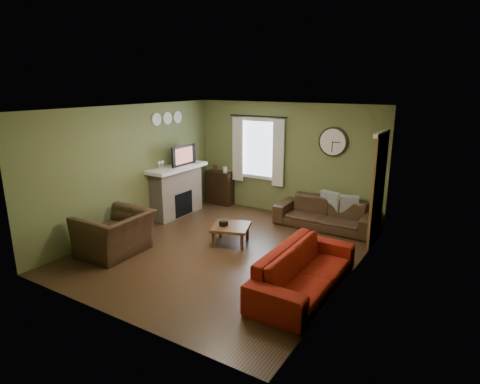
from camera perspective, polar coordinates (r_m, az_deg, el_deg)
The scene contains 31 objects.
floor at distance 7.56m, azimuth -2.26°, elevation -8.28°, with size 4.60×5.20×0.00m, color #3A2515.
ceiling at distance 6.94m, azimuth -2.49°, elevation 11.79°, with size 4.60×5.20×0.00m, color white.
wall_left at distance 8.61m, azimuth -15.19°, elevation 3.23°, with size 0.00×5.20×2.60m, color #626D3C.
wall_right at distance 6.20m, azimuth 15.56°, elevation -1.43°, with size 0.00×5.20×2.60m, color #626D3C.
wall_back at distance 9.36m, azimuth 6.59°, elevation 4.60°, with size 4.60×0.00×2.60m, color #626D3C.
wall_front at distance 5.28m, azimuth -18.39°, elevation -4.56°, with size 4.60×0.00×2.60m, color #626D3C.
fireplace at distance 9.45m, azimuth -8.99°, elevation -0.05°, with size 0.40×1.40×1.10m, color tan.
firebox at distance 9.40m, azimuth -8.05°, elevation -1.68°, with size 0.04×0.60×0.55m, color black.
mantel at distance 9.30m, azimuth -9.00°, elevation 3.43°, with size 0.58×1.60×0.08m, color white.
tv at distance 9.36m, azimuth -8.37°, elevation 4.87°, with size 0.60×0.08×0.35m, color black.
tv_screen at distance 9.30m, azimuth -8.00°, elevation 5.17°, with size 0.02×0.62×0.36m, color #994C3F.
medallion_left at distance 9.02m, azimuth -11.79°, elevation 10.08°, with size 0.28×0.28×0.03m, color white.
medallion_mid at distance 9.28m, azimuth -10.29°, elevation 10.29°, with size 0.28×0.28×0.03m, color white.
medallion_right at distance 9.54m, azimuth -8.87°, elevation 10.48°, with size 0.28×0.28×0.03m, color white.
window_pane at distance 9.62m, azimuth 2.79°, elevation 6.18°, with size 1.00×0.02×1.30m, color silver, non-canonical shape.
curtain_rod at distance 9.44m, azimuth 2.55°, elevation 10.72°, with size 0.03×0.03×1.50m, color black.
curtain_left at distance 9.82m, azimuth -0.33°, elevation 6.09°, with size 0.28×0.04×1.55m, color silver.
curtain_right at distance 9.29m, azimuth 5.46°, elevation 5.49°, with size 0.28×0.04×1.55m, color silver.
wall_clock at distance 8.83m, azimuth 13.07°, elevation 6.95°, with size 0.64×0.06×0.64m, color white, non-canonical shape.
door at distance 8.00m, azimuth 19.02°, elevation 0.18°, with size 0.05×0.90×2.10m, color brown.
bookshelf at distance 10.27m, azimuth -2.92°, elevation 0.62°, with size 0.71×0.30×0.85m, color black, non-canonical shape.
book at distance 10.22m, azimuth -2.10°, elevation 3.66°, with size 0.15×0.21×0.02m, color #4D2F18.
sofa_brown at distance 8.78m, azimuth 12.06°, elevation -3.03°, with size 2.13×0.83×0.62m, color #352315.
pillow_left at distance 8.87m, azimuth 12.73°, elevation -1.27°, with size 0.42×0.13×0.42m, color #8F9795.
pillow_right at distance 8.75m, azimuth 15.27°, elevation -1.67°, with size 0.38×0.11×0.38m, color #8F9795.
sofa_red at distance 6.15m, azimuth 9.13°, elevation -10.90°, with size 2.24×0.88×0.65m, color maroon.
armchair at distance 7.64m, azimuth -17.38°, elevation -5.64°, with size 1.19×1.04×0.77m, color #352315.
coffee_table at distance 7.80m, azimuth -1.30°, elevation -6.05°, with size 0.69×0.69×0.37m, color #4D2F18, non-canonical shape.
tissue_box at distance 7.71m, azimuth -2.36°, elevation -4.61°, with size 0.12×0.12×0.09m, color black.
wine_glass_a at distance 8.83m, azimuth -11.39°, elevation 3.64°, with size 0.07×0.07×0.20m, color white, non-canonical shape.
wine_glass_b at distance 8.90m, azimuth -10.97°, elevation 3.75°, with size 0.07×0.07×0.20m, color white, non-canonical shape.
Camera 1 is at (3.89, -5.73, 3.03)m, focal length 30.00 mm.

